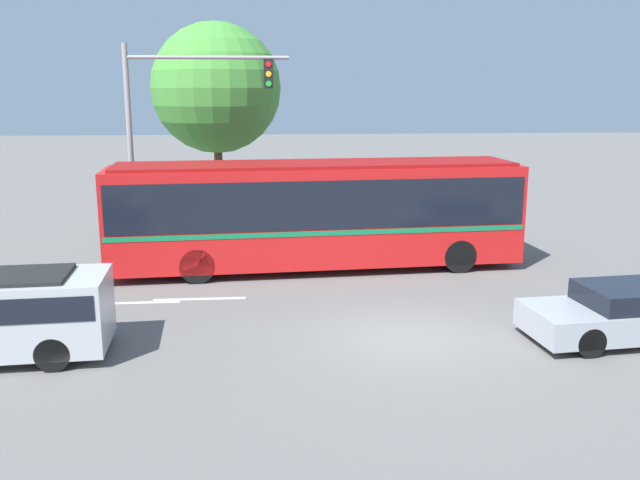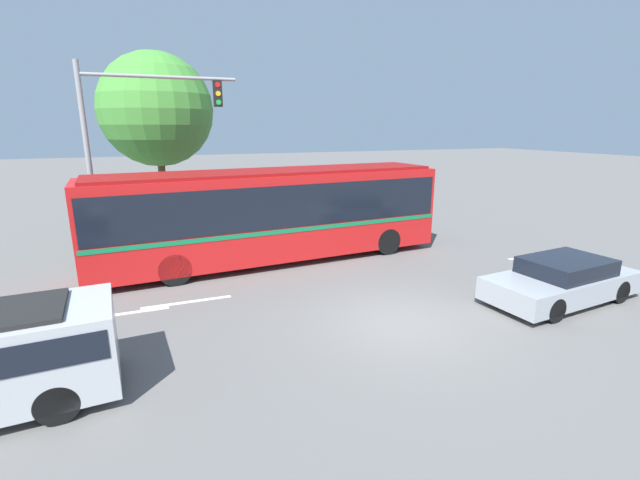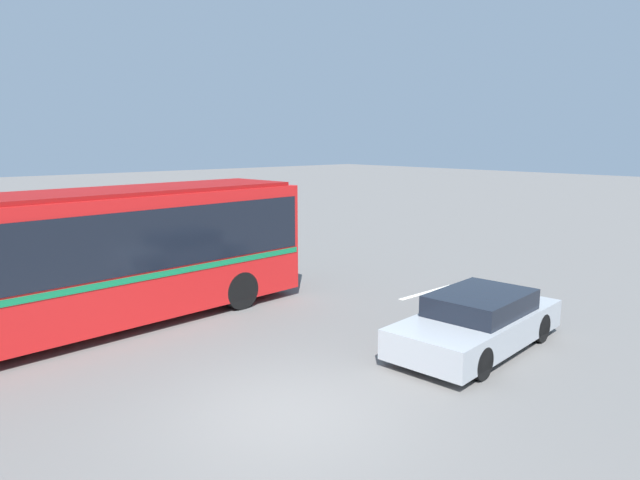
% 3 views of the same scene
% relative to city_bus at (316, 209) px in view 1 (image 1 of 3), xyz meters
% --- Properties ---
extents(ground_plane, '(140.00, 140.00, 0.00)m').
position_rel_city_bus_xyz_m(ground_plane, '(1.51, -6.27, -1.85)').
color(ground_plane, slate).
extents(city_bus, '(12.45, 3.33, 3.25)m').
position_rel_city_bus_xyz_m(city_bus, '(0.00, 0.00, 0.00)').
color(city_bus, red).
rests_on(city_bus, ground).
extents(sedan_foreground, '(4.65, 2.25, 1.21)m').
position_rel_city_bus_xyz_m(sedan_foreground, '(6.36, -6.60, -1.26)').
color(sedan_foreground, '#9EA3A8').
rests_on(sedan_foreground, ground).
extents(traffic_light_pole, '(5.16, 0.24, 6.78)m').
position_rel_city_bus_xyz_m(traffic_light_pole, '(-4.49, 2.03, 2.58)').
color(traffic_light_pole, gray).
rests_on(traffic_light_pole, ground).
extents(flowering_hedge, '(6.43, 1.48, 1.63)m').
position_rel_city_bus_xyz_m(flowering_hedge, '(0.91, 3.91, -1.05)').
color(flowering_hedge, '#286028').
rests_on(flowering_hedge, ground).
extents(street_tree_left, '(4.97, 4.97, 7.91)m').
position_rel_city_bus_xyz_m(street_tree_left, '(-3.33, 6.84, 3.56)').
color(street_tree_left, brown).
rests_on(street_tree_left, ground).
extents(lane_stripe_mid, '(2.40, 0.16, 0.01)m').
position_rel_city_bus_xyz_m(lane_stripe_mid, '(-3.30, -2.90, -1.84)').
color(lane_stripe_mid, silver).
rests_on(lane_stripe_mid, ground).
extents(lane_stripe_far, '(2.40, 0.16, 0.01)m').
position_rel_city_bus_xyz_m(lane_stripe_far, '(-4.98, -3.09, -1.84)').
color(lane_stripe_far, silver).
rests_on(lane_stripe_far, ground).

